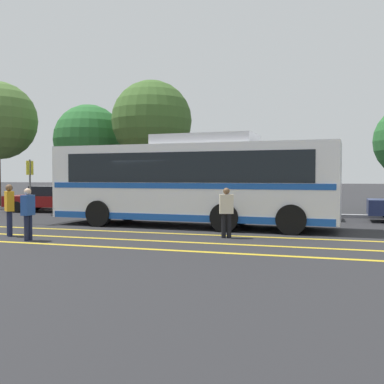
{
  "coord_description": "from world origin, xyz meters",
  "views": [
    {
      "loc": [
        6.46,
        -16.28,
        1.91
      ],
      "look_at": [
        1.48,
        0.03,
        1.32
      ],
      "focal_mm": 42.0,
      "sensor_mm": 36.0,
      "label": 1
    }
  ],
  "objects_px": {
    "parked_car_1": "(150,199)",
    "parked_car_2": "(287,202)",
    "transit_bus": "(192,180)",
    "bus_stop_sign": "(30,184)",
    "tree_0": "(152,121)",
    "tree_1": "(89,140)",
    "pedestrian_0": "(9,207)",
    "pedestrian_1": "(226,210)",
    "parked_car_0": "(52,199)",
    "pedestrian_2": "(28,211)"
  },
  "relations": [
    {
      "from": "bus_stop_sign",
      "to": "pedestrian_2",
      "type": "bearing_deg",
      "value": -141.48
    },
    {
      "from": "pedestrian_1",
      "to": "tree_0",
      "type": "bearing_deg",
      "value": 103.26
    },
    {
      "from": "transit_bus",
      "to": "pedestrian_2",
      "type": "height_order",
      "value": "transit_bus"
    },
    {
      "from": "pedestrian_1",
      "to": "bus_stop_sign",
      "type": "height_order",
      "value": "bus_stop_sign"
    },
    {
      "from": "transit_bus",
      "to": "tree_0",
      "type": "distance_m",
      "value": 10.39
    },
    {
      "from": "parked_car_0",
      "to": "pedestrian_1",
      "type": "bearing_deg",
      "value": -127.11
    },
    {
      "from": "parked_car_1",
      "to": "tree_1",
      "type": "xyz_separation_m",
      "value": [
        -6.44,
        5.28,
        3.53
      ]
    },
    {
      "from": "pedestrian_2",
      "to": "bus_stop_sign",
      "type": "distance_m",
      "value": 4.94
    },
    {
      "from": "parked_car_2",
      "to": "pedestrian_1",
      "type": "bearing_deg",
      "value": -10.86
    },
    {
      "from": "parked_car_2",
      "to": "pedestrian_2",
      "type": "distance_m",
      "value": 11.45
    },
    {
      "from": "parked_car_2",
      "to": "tree_1",
      "type": "relative_size",
      "value": 0.61
    },
    {
      "from": "transit_bus",
      "to": "pedestrian_0",
      "type": "bearing_deg",
      "value": 134.82
    },
    {
      "from": "parked_car_1",
      "to": "tree_0",
      "type": "relative_size",
      "value": 0.64
    },
    {
      "from": "parked_car_1",
      "to": "parked_car_2",
      "type": "height_order",
      "value": "parked_car_1"
    },
    {
      "from": "parked_car_0",
      "to": "parked_car_2",
      "type": "bearing_deg",
      "value": -95.69
    },
    {
      "from": "parked_car_1",
      "to": "pedestrian_1",
      "type": "bearing_deg",
      "value": 37.57
    },
    {
      "from": "parked_car_1",
      "to": "tree_1",
      "type": "bearing_deg",
      "value": -129.14
    },
    {
      "from": "tree_0",
      "to": "tree_1",
      "type": "relative_size",
      "value": 1.15
    },
    {
      "from": "transit_bus",
      "to": "parked_car_2",
      "type": "xyz_separation_m",
      "value": [
        3.17,
        4.23,
        -1.0
      ]
    },
    {
      "from": "transit_bus",
      "to": "bus_stop_sign",
      "type": "distance_m",
      "value": 6.55
    },
    {
      "from": "parked_car_1",
      "to": "parked_car_2",
      "type": "relative_size",
      "value": 1.2
    },
    {
      "from": "parked_car_0",
      "to": "bus_stop_sign",
      "type": "bearing_deg",
      "value": -157.48
    },
    {
      "from": "pedestrian_0",
      "to": "transit_bus",
      "type": "bearing_deg",
      "value": 81.97
    },
    {
      "from": "transit_bus",
      "to": "parked_car_2",
      "type": "distance_m",
      "value": 5.38
    },
    {
      "from": "transit_bus",
      "to": "tree_1",
      "type": "relative_size",
      "value": 1.69
    },
    {
      "from": "parked_car_2",
      "to": "pedestrian_0",
      "type": "xyz_separation_m",
      "value": [
        -7.95,
        -8.58,
        0.17
      ]
    },
    {
      "from": "transit_bus",
      "to": "tree_1",
      "type": "height_order",
      "value": "tree_1"
    },
    {
      "from": "tree_0",
      "to": "tree_1",
      "type": "height_order",
      "value": "tree_0"
    },
    {
      "from": "parked_car_1",
      "to": "bus_stop_sign",
      "type": "bearing_deg",
      "value": -26.26
    },
    {
      "from": "parked_car_1",
      "to": "parked_car_2",
      "type": "distance_m",
      "value": 6.82
    },
    {
      "from": "parked_car_0",
      "to": "tree_1",
      "type": "bearing_deg",
      "value": 4.28
    },
    {
      "from": "parked_car_1",
      "to": "pedestrian_1",
      "type": "height_order",
      "value": "pedestrian_1"
    },
    {
      "from": "pedestrian_0",
      "to": "bus_stop_sign",
      "type": "bearing_deg",
      "value": 156.64
    },
    {
      "from": "transit_bus",
      "to": "tree_1",
      "type": "distance_m",
      "value": 14.33
    },
    {
      "from": "pedestrian_1",
      "to": "parked_car_0",
      "type": "bearing_deg",
      "value": 128.17
    },
    {
      "from": "parked_car_0",
      "to": "parked_car_2",
      "type": "distance_m",
      "value": 12.46
    },
    {
      "from": "parked_car_1",
      "to": "pedestrian_0",
      "type": "height_order",
      "value": "pedestrian_0"
    },
    {
      "from": "pedestrian_0",
      "to": "tree_1",
      "type": "xyz_separation_m",
      "value": [
        -5.3,
        14.23,
        3.37
      ]
    },
    {
      "from": "pedestrian_1",
      "to": "transit_bus",
      "type": "bearing_deg",
      "value": 106.56
    },
    {
      "from": "pedestrian_2",
      "to": "tree_1",
      "type": "bearing_deg",
      "value": 21.27
    },
    {
      "from": "tree_0",
      "to": "pedestrian_0",
      "type": "bearing_deg",
      "value": -88.76
    },
    {
      "from": "parked_car_0",
      "to": "tree_0",
      "type": "relative_size",
      "value": 0.65
    },
    {
      "from": "bus_stop_sign",
      "to": "pedestrian_1",
      "type": "bearing_deg",
      "value": -98.57
    },
    {
      "from": "pedestrian_1",
      "to": "pedestrian_0",
      "type": "bearing_deg",
      "value": 174.92
    },
    {
      "from": "parked_car_1",
      "to": "bus_stop_sign",
      "type": "distance_m",
      "value": 6.38
    },
    {
      "from": "pedestrian_1",
      "to": "tree_1",
      "type": "xyz_separation_m",
      "value": [
        -12.0,
        12.58,
        3.43
      ]
    },
    {
      "from": "parked_car_2",
      "to": "pedestrian_1",
      "type": "height_order",
      "value": "pedestrian_1"
    },
    {
      "from": "transit_bus",
      "to": "tree_1",
      "type": "bearing_deg",
      "value": 48.07
    },
    {
      "from": "parked_car_1",
      "to": "pedestrian_0",
      "type": "bearing_deg",
      "value": -7.05
    },
    {
      "from": "pedestrian_1",
      "to": "pedestrian_2",
      "type": "height_order",
      "value": "pedestrian_2"
    }
  ]
}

